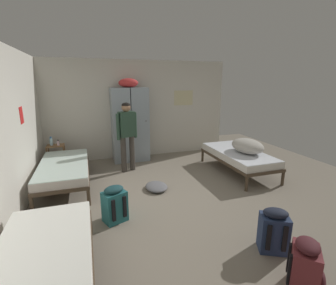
# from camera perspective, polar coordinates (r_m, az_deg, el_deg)

# --- Properties ---
(ground_plane) EXTENTS (8.54, 8.54, 0.00)m
(ground_plane) POSITION_cam_1_polar(r_m,az_deg,el_deg) (4.42, 1.12, -12.84)
(ground_plane) COLOR gray
(room_backdrop) EXTENTS (4.86, 5.40, 2.53)m
(room_backdrop) POSITION_cam_1_polar(r_m,az_deg,el_deg) (5.05, -17.48, 5.08)
(room_backdrop) COLOR beige
(room_backdrop) RESTS_ON ground_plane
(locker_bank) EXTENTS (0.90, 0.55, 2.07)m
(locker_bank) POSITION_cam_1_polar(r_m,az_deg,el_deg) (6.27, -8.86, 4.47)
(locker_bank) COLOR #8C99A3
(locker_bank) RESTS_ON ground_plane
(shelf_unit) EXTENTS (0.38, 0.30, 0.57)m
(shelf_unit) POSITION_cam_1_polar(r_m,az_deg,el_deg) (6.25, -24.57, -2.56)
(shelf_unit) COLOR brown
(shelf_unit) RESTS_ON ground_plane
(bed_left_front) EXTENTS (0.90, 1.90, 0.49)m
(bed_left_front) POSITION_cam_1_polar(r_m,az_deg,el_deg) (2.75, -27.33, -23.90)
(bed_left_front) COLOR #473828
(bed_left_front) RESTS_ON ground_plane
(bed_left_rear) EXTENTS (0.90, 1.90, 0.49)m
(bed_left_rear) POSITION_cam_1_polar(r_m,az_deg,el_deg) (5.12, -23.06, -5.53)
(bed_left_rear) COLOR #473828
(bed_left_rear) RESTS_ON ground_plane
(bed_right) EXTENTS (0.90, 1.90, 0.49)m
(bed_right) POSITION_cam_1_polar(r_m,az_deg,el_deg) (5.70, 16.04, -2.98)
(bed_right) COLOR #473828
(bed_right) RESTS_ON ground_plane
(bedding_heap) EXTENTS (0.57, 0.83, 0.30)m
(bedding_heap) POSITION_cam_1_polar(r_m,az_deg,el_deg) (5.57, 18.01, -0.74)
(bedding_heap) COLOR #B7B2A8
(bedding_heap) RESTS_ON bed_right
(person_traveler) EXTENTS (0.47, 0.29, 1.56)m
(person_traveler) POSITION_cam_1_polar(r_m,az_deg,el_deg) (5.49, -9.54, 2.75)
(person_traveler) COLOR #3D3833
(person_traveler) RESTS_ON ground_plane
(water_bottle) EXTENTS (0.07, 0.07, 0.20)m
(water_bottle) POSITION_cam_1_polar(r_m,az_deg,el_deg) (6.21, -25.58, 0.21)
(water_bottle) COLOR #B2DBEA
(water_bottle) RESTS_ON shelf_unit
(lotion_bottle) EXTENTS (0.05, 0.05, 0.13)m
(lotion_bottle) POSITION_cam_1_polar(r_m,az_deg,el_deg) (6.14, -24.23, -0.10)
(lotion_bottle) COLOR beige
(lotion_bottle) RESTS_ON shelf_unit
(backpack_teal) EXTENTS (0.39, 0.40, 0.55)m
(backpack_teal) POSITION_cam_1_polar(r_m,az_deg,el_deg) (3.76, -12.41, -13.91)
(backpack_teal) COLOR #23666B
(backpack_teal) RESTS_ON ground_plane
(backpack_maroon) EXTENTS (0.42, 0.42, 0.55)m
(backpack_maroon) POSITION_cam_1_polar(r_m,az_deg,el_deg) (2.97, 29.44, -23.99)
(backpack_maroon) COLOR maroon
(backpack_maroon) RESTS_ON ground_plane
(backpack_navy) EXTENTS (0.39, 0.41, 0.55)m
(backpack_navy) POSITION_cam_1_polar(r_m,az_deg,el_deg) (3.38, 23.35, -18.31)
(backpack_navy) COLOR navy
(backpack_navy) RESTS_ON ground_plane
(clothes_pile_grey) EXTENTS (0.41, 0.51, 0.10)m
(clothes_pile_grey) POSITION_cam_1_polar(r_m,az_deg,el_deg) (4.74, -2.71, -10.22)
(clothes_pile_grey) COLOR slate
(clothes_pile_grey) RESTS_ON ground_plane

